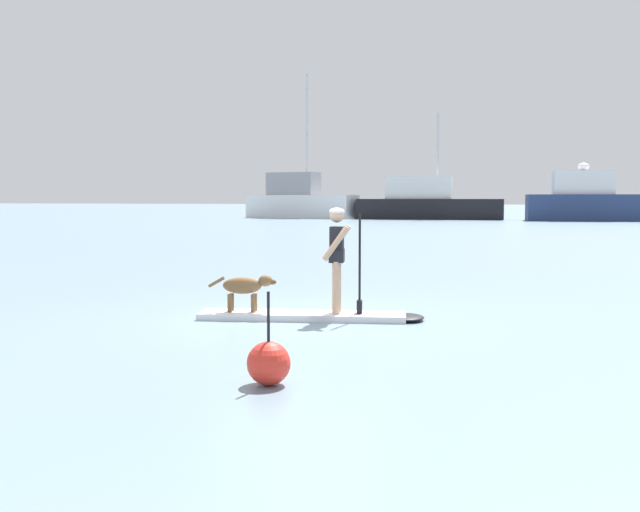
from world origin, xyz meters
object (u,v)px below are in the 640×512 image
(person_paddler, at_px, (338,252))
(moored_boat_starboard, at_px, (300,201))
(paddleboard, at_px, (317,316))
(marker_buoy, at_px, (269,363))
(moored_boat_far_port, at_px, (590,202))
(dog, at_px, (245,287))
(moored_boat_port, at_px, (427,203))

(person_paddler, height_order, moored_boat_starboard, moored_boat_starboard)
(paddleboard, xyz_separation_m, person_paddler, (0.32, 0.06, 0.98))
(moored_boat_starboard, height_order, marker_buoy, moored_boat_starboard)
(paddleboard, height_order, moored_boat_starboard, moored_boat_starboard)
(paddleboard, relative_size, moored_boat_far_port, 0.33)
(moored_boat_starboard, xyz_separation_m, moored_boat_far_port, (24.94, -1.65, -0.06))
(dog, relative_size, moored_boat_port, 0.09)
(dog, height_order, marker_buoy, marker_buoy)
(dog, height_order, moored_boat_port, moored_boat_port)
(person_paddler, relative_size, dog, 1.51)
(person_paddler, bearing_deg, marker_buoy, -84.90)
(dog, xyz_separation_m, moored_boat_starboard, (-16.56, 55.54, 1.11))
(moored_boat_starboard, distance_m, moored_boat_far_port, 24.99)
(dog, xyz_separation_m, marker_buoy, (1.78, -3.91, -0.27))
(paddleboard, distance_m, dog, 1.20)
(dog, relative_size, marker_buoy, 1.14)
(dog, bearing_deg, moored_boat_far_port, 81.17)
(dog, distance_m, marker_buoy, 4.30)
(person_paddler, height_order, dog, person_paddler)
(moored_boat_far_port, bearing_deg, person_paddler, -97.40)
(moored_boat_starboard, bearing_deg, marker_buoy, -72.85)
(dog, bearing_deg, marker_buoy, -65.47)
(person_paddler, height_order, moored_boat_far_port, moored_boat_far_port)
(moored_boat_starboard, bearing_deg, dog, -73.40)
(paddleboard, height_order, moored_boat_far_port, moored_boat_far_port)
(person_paddler, bearing_deg, moored_boat_starboard, 108.01)
(dog, bearing_deg, moored_boat_port, 95.08)
(person_paddler, relative_size, moored_boat_starboard, 0.12)
(person_paddler, bearing_deg, paddleboard, -169.80)
(marker_buoy, bearing_deg, moored_boat_port, 96.46)
(moored_boat_far_port, xyz_separation_m, marker_buoy, (-6.59, -57.81, -1.31))
(moored_boat_port, xyz_separation_m, moored_boat_far_port, (13.28, -1.29, 0.15))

